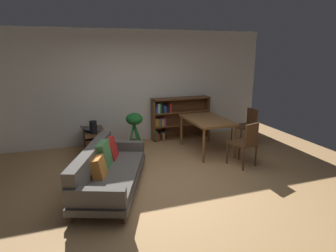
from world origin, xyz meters
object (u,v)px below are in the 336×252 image
desk_speaker (93,127)px  dining_table (207,122)px  dining_chair_far (245,142)px  media_console (95,143)px  open_laptop (92,129)px  dining_chair_near (247,125)px  fabric_couch (107,169)px  bookshelf (176,118)px  potted_floor_plant (135,129)px

desk_speaker → dining_table: size_ratio=0.21×
dining_chair_far → media_console: bearing=148.3°
open_laptop → desk_speaker: bearing=-85.9°
open_laptop → desk_speaker: 0.30m
open_laptop → dining_chair_near: 3.59m
fabric_couch → bookshelf: (2.08, 2.28, 0.19)m
dining_chair_near → dining_table: bearing=-177.2°
potted_floor_plant → bookshelf: size_ratio=0.58×
media_console → open_laptop: bearing=112.2°
dining_chair_near → bookshelf: 1.77m
fabric_couch → dining_table: bearing=24.9°
desk_speaker → dining_chair_far: dining_chair_far is taller
desk_speaker → dining_chair_far: 3.12m
fabric_couch → potted_floor_plant: (0.84, 1.65, 0.18)m
fabric_couch → dining_chair_far: bearing=1.3°
dining_chair_near → bookshelf: (-1.36, 1.13, 0.02)m
desk_speaker → dining_chair_near: dining_chair_near is taller
bookshelf → media_console: bearing=-165.6°
dining_table → open_laptop: bearing=163.0°
fabric_couch → desk_speaker: size_ratio=8.27×
fabric_couch → dining_chair_near: (3.44, 1.15, 0.18)m
dining_table → fabric_couch: bearing=-155.1°
open_laptop → bookshelf: bookshelf is taller
open_laptop → dining_chair_near: dining_chair_near is taller
potted_floor_plant → dining_chair_near: dining_chair_near is taller
media_console → dining_chair_near: (3.48, -0.59, 0.26)m
desk_speaker → dining_table: bearing=-11.0°
fabric_couch → dining_table: 2.62m
open_laptop → media_console: bearing=-67.8°
fabric_couch → potted_floor_plant: potted_floor_plant is taller
fabric_couch → dining_chair_near: size_ratio=2.55×
potted_floor_plant → fabric_couch: bearing=-117.0°
media_console → dining_chair_near: 3.54m
media_console → potted_floor_plant: (0.88, -0.09, 0.26)m
potted_floor_plant → media_console: bearing=174.0°
fabric_couch → media_console: fabric_couch is taller
dining_table → media_console: bearing=165.0°
dining_table → dining_chair_far: (0.31, -1.03, -0.17)m
desk_speaker → potted_floor_plant: 0.91m
potted_floor_plant → dining_chair_far: size_ratio=0.98×
desk_speaker → media_console: bearing=82.7°
fabric_couch → dining_chair_far: 2.68m
fabric_couch → desk_speaker: desk_speaker is taller
potted_floor_plant → dining_table: bearing=-19.9°
dining_chair_far → bookshelf: (-0.59, 2.22, 0.03)m
open_laptop → bookshelf: size_ratio=0.29×
fabric_couch → potted_floor_plant: size_ratio=2.57×
fabric_couch → media_console: bearing=91.3°
media_console → bookshelf: (2.12, 0.54, 0.27)m
media_console → dining_table: dining_table is taller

